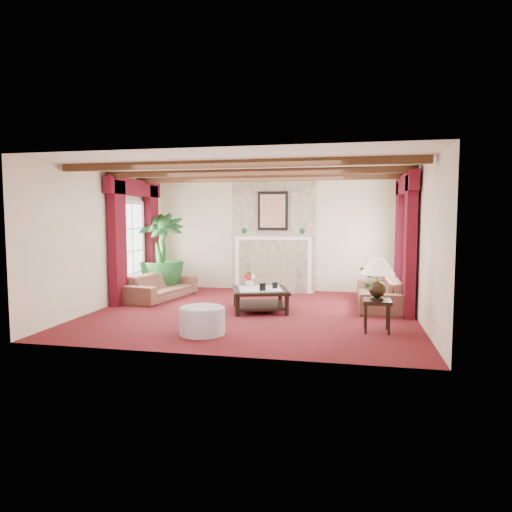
% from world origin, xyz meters
% --- Properties ---
extents(floor, '(6.00, 6.00, 0.00)m').
position_xyz_m(floor, '(0.00, 0.00, 0.00)').
color(floor, '#4C0D0E').
rests_on(floor, ground).
extents(ceiling, '(6.00, 6.00, 0.00)m').
position_xyz_m(ceiling, '(0.00, 0.00, 2.70)').
color(ceiling, white).
rests_on(ceiling, floor).
extents(back_wall, '(6.00, 0.02, 2.70)m').
position_xyz_m(back_wall, '(0.00, 2.75, 1.35)').
color(back_wall, beige).
rests_on(back_wall, ground).
extents(left_wall, '(0.02, 5.50, 2.70)m').
position_xyz_m(left_wall, '(-3.00, 0.00, 1.35)').
color(left_wall, beige).
rests_on(left_wall, ground).
extents(right_wall, '(0.02, 5.50, 2.70)m').
position_xyz_m(right_wall, '(3.00, 0.00, 1.35)').
color(right_wall, beige).
rests_on(right_wall, ground).
extents(ceiling_beams, '(6.00, 3.00, 0.12)m').
position_xyz_m(ceiling_beams, '(0.00, 0.00, 2.64)').
color(ceiling_beams, '#3A2112').
rests_on(ceiling_beams, ceiling).
extents(fireplace, '(2.00, 0.52, 2.70)m').
position_xyz_m(fireplace, '(0.00, 2.55, 2.70)').
color(fireplace, tan).
rests_on(fireplace, ground).
extents(french_door_left, '(0.10, 1.10, 2.16)m').
position_xyz_m(french_door_left, '(-2.97, 1.00, 2.13)').
color(french_door_left, white).
rests_on(french_door_left, ground).
extents(french_door_right, '(0.10, 1.10, 2.16)m').
position_xyz_m(french_door_right, '(2.97, 1.00, 2.13)').
color(french_door_right, white).
rests_on(french_door_right, ground).
extents(curtains_left, '(0.20, 2.40, 2.55)m').
position_xyz_m(curtains_left, '(-2.86, 1.00, 2.55)').
color(curtains_left, '#460912').
rests_on(curtains_left, ground).
extents(curtains_right, '(0.20, 2.40, 2.55)m').
position_xyz_m(curtains_right, '(2.86, 1.00, 2.55)').
color(curtains_right, '#460912').
rests_on(curtains_right, ground).
extents(sofa_left, '(2.12, 1.22, 0.76)m').
position_xyz_m(sofa_left, '(-2.28, 1.02, 0.38)').
color(sofa_left, '#3C1020').
rests_on(sofa_left, ground).
extents(sofa_right, '(2.03, 0.61, 0.79)m').
position_xyz_m(sofa_right, '(2.38, 1.03, 0.40)').
color(sofa_right, '#3C1020').
rests_on(sofa_right, ground).
extents(potted_palm, '(2.32, 2.60, 1.06)m').
position_xyz_m(potted_palm, '(-2.56, 1.66, 0.53)').
color(potted_palm, black).
rests_on(potted_palm, ground).
extents(small_plant, '(1.67, 1.68, 0.69)m').
position_xyz_m(small_plant, '(2.42, 1.88, 0.35)').
color(small_plant, black).
rests_on(small_plant, ground).
extents(coffee_table, '(1.29, 1.29, 0.43)m').
position_xyz_m(coffee_table, '(0.12, 0.17, 0.21)').
color(coffee_table, black).
rests_on(coffee_table, ground).
extents(side_table, '(0.49, 0.49, 0.51)m').
position_xyz_m(side_table, '(2.24, -1.03, 0.26)').
color(side_table, black).
rests_on(side_table, ground).
extents(ottoman, '(0.70, 0.70, 0.41)m').
position_xyz_m(ottoman, '(-0.43, -1.72, 0.21)').
color(ottoman, '#A9A6BC').
rests_on(ottoman, ground).
extents(table_lamp, '(0.53, 0.53, 0.67)m').
position_xyz_m(table_lamp, '(2.24, -1.03, 0.85)').
color(table_lamp, black).
rests_on(table_lamp, side_table).
extents(flower_vase, '(0.30, 0.30, 0.17)m').
position_xyz_m(flower_vase, '(-0.15, 0.44, 0.51)').
color(flower_vase, silver).
rests_on(flower_vase, coffee_table).
extents(book, '(0.25, 0.17, 0.32)m').
position_xyz_m(book, '(0.34, -0.08, 0.59)').
color(book, black).
rests_on(book, coffee_table).
extents(photo_frame_a, '(0.11, 0.06, 0.15)m').
position_xyz_m(photo_frame_a, '(0.22, -0.09, 0.50)').
color(photo_frame_a, black).
rests_on(photo_frame_a, coffee_table).
extents(photo_frame_b, '(0.10, 0.03, 0.13)m').
position_xyz_m(photo_frame_b, '(0.40, 0.20, 0.49)').
color(photo_frame_b, black).
rests_on(photo_frame_b, coffee_table).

